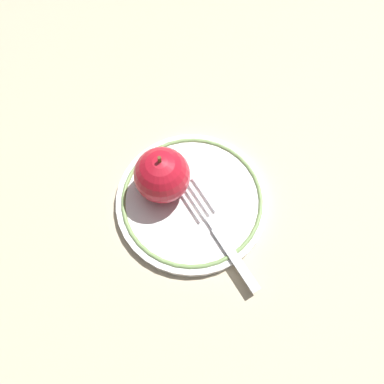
% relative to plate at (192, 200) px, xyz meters
% --- Properties ---
extents(ground_plane, '(2.00, 2.00, 0.00)m').
position_rel_plate_xyz_m(ground_plane, '(0.01, -0.01, -0.01)').
color(ground_plane, '#BCAB8D').
extents(plate, '(0.21, 0.21, 0.02)m').
position_rel_plate_xyz_m(plate, '(0.00, 0.00, 0.00)').
color(plate, white).
rests_on(plate, ground_plane).
extents(apple_red_whole, '(0.07, 0.07, 0.08)m').
position_rel_plate_xyz_m(apple_red_whole, '(0.04, -0.02, 0.04)').
color(apple_red_whole, red).
rests_on(apple_red_whole, plate).
extents(fork, '(0.11, 0.16, 0.00)m').
position_rel_plate_xyz_m(fork, '(-0.04, 0.05, 0.01)').
color(fork, silver).
rests_on(fork, plate).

